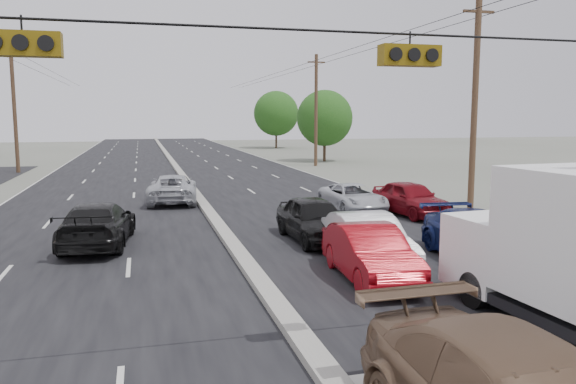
# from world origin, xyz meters

# --- Properties ---
(ground) EXTENTS (200.00, 200.00, 0.00)m
(ground) POSITION_xyz_m (0.00, 0.00, 0.00)
(ground) COLOR #606356
(ground) RESTS_ON ground
(road_surface) EXTENTS (20.00, 160.00, 0.02)m
(road_surface) POSITION_xyz_m (0.00, 30.00, 0.00)
(road_surface) COLOR black
(road_surface) RESTS_ON ground
(center_median) EXTENTS (0.50, 160.00, 0.20)m
(center_median) POSITION_xyz_m (0.00, 30.00, 0.10)
(center_median) COLOR gray
(center_median) RESTS_ON ground
(utility_pole_left_c) EXTENTS (1.60, 0.30, 10.00)m
(utility_pole_left_c) POSITION_xyz_m (-12.50, 40.00, 5.11)
(utility_pole_left_c) COLOR #422D1E
(utility_pole_left_c) RESTS_ON ground
(utility_pole_right_b) EXTENTS (1.60, 0.30, 10.00)m
(utility_pole_right_b) POSITION_xyz_m (12.50, 15.00, 5.11)
(utility_pole_right_b) COLOR #422D1E
(utility_pole_right_b) RESTS_ON ground
(utility_pole_right_c) EXTENTS (1.60, 0.30, 10.00)m
(utility_pole_right_c) POSITION_xyz_m (12.50, 40.00, 5.11)
(utility_pole_right_c) COLOR #422D1E
(utility_pole_right_c) RESTS_ON ground
(traffic_signals) EXTENTS (25.00, 0.30, 0.54)m
(traffic_signals) POSITION_xyz_m (1.40, 0.00, 5.49)
(traffic_signals) COLOR black
(traffic_signals) RESTS_ON ground
(tree_right_mid) EXTENTS (5.60, 5.60, 7.14)m
(tree_right_mid) POSITION_xyz_m (15.00, 45.00, 4.34)
(tree_right_mid) COLOR #382619
(tree_right_mid) RESTS_ON ground
(tree_right_far) EXTENTS (6.40, 6.40, 8.16)m
(tree_right_far) POSITION_xyz_m (16.00, 70.00, 4.96)
(tree_right_far) COLOR #382619
(tree_right_far) RESTS_ON ground
(red_sedan) EXTENTS (1.82, 4.57, 1.48)m
(red_sedan) POSITION_xyz_m (3.00, 4.99, 0.74)
(red_sedan) COLOR maroon
(red_sedan) RESTS_ON ground
(queue_car_a) EXTENTS (2.04, 4.70, 1.58)m
(queue_car_a) POSITION_xyz_m (3.00, 10.05, 0.79)
(queue_car_a) COLOR black
(queue_car_a) RESTS_ON ground
(queue_car_b) EXTENTS (1.83, 4.73, 1.53)m
(queue_car_b) POSITION_xyz_m (3.50, 6.35, 0.77)
(queue_car_b) COLOR silver
(queue_car_b) RESTS_ON ground
(queue_car_c) EXTENTS (2.29, 4.67, 1.27)m
(queue_car_c) POSITION_xyz_m (6.70, 15.79, 0.64)
(queue_car_c) COLOR silver
(queue_car_c) RESTS_ON ground
(queue_car_d) EXTENTS (2.63, 5.38, 1.51)m
(queue_car_d) POSITION_xyz_m (7.00, 5.99, 0.75)
(queue_car_d) COLOR #0F194E
(queue_car_d) RESTS_ON ground
(queue_car_e) EXTENTS (2.38, 4.73, 1.54)m
(queue_car_e) POSITION_xyz_m (8.79, 14.03, 0.77)
(queue_car_e) COLOR maroon
(queue_car_e) RESTS_ON ground
(oncoming_near) EXTENTS (2.63, 5.42, 1.52)m
(oncoming_near) POSITION_xyz_m (-4.46, 11.21, 0.76)
(oncoming_near) COLOR black
(oncoming_near) RESTS_ON ground
(oncoming_far) EXTENTS (2.87, 5.43, 1.45)m
(oncoming_far) POSITION_xyz_m (-1.40, 20.65, 0.73)
(oncoming_far) COLOR #ADAFB5
(oncoming_far) RESTS_ON ground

